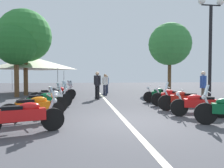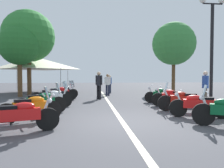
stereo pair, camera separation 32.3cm
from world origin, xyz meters
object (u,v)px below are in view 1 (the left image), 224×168
Objects in this scene: motorcycle_left_row_0 at (23,116)px; bystander_3 at (203,85)px; motorcycle_right_row_2 at (184,100)px; roadside_tree_0 at (25,36)px; motorcycle_left_row_3 at (50,98)px; motorcycle_left_row_6 at (61,92)px; bystander_0 at (107,83)px; motorcycle_right_row_3 at (172,97)px; bystander_1 at (97,83)px; motorcycle_right_row_4 at (161,95)px; roadside_tree_2 at (170,44)px; motorcycle_right_row_1 at (199,104)px; motorcycle_left_row_1 at (34,108)px; event_tent at (32,63)px; motorcycle_left_row_5 at (58,93)px; motorcycle_left_row_2 at (43,102)px; motorcycle_left_row_4 at (51,95)px; street_lamp_twin_globe at (211,33)px; bystander_2 at (105,83)px; roadside_tree_1 at (16,45)px.

bystander_3 is (4.48, -7.68, 0.56)m from motorcycle_left_row_0.
motorcycle_right_row_2 is 12.67m from roadside_tree_0.
motorcycle_left_row_6 is at bearing 62.39° from motorcycle_left_row_3.
motorcycle_left_row_3 is at bearing 37.95° from bystander_0.
motorcycle_left_row_0 is at bearing 52.43° from motorcycle_right_row_3.
bystander_1 is at bearing -28.15° from motorcycle_right_row_3.
roadside_tree_2 reaches higher than motorcycle_right_row_4.
motorcycle_left_row_6 is at bearing -32.04° from motorcycle_right_row_1.
motorcycle_left_row_6 reaches higher than motorcycle_right_row_3.
motorcycle_left_row_1 is 5.93m from motorcycle_right_row_2.
motorcycle_right_row_1 is at bearing 72.71° from bystander_0.
event_tent reaches higher than motorcycle_right_row_4.
motorcycle_left_row_5 is 1.16× the size of bystander_3.
motorcycle_left_row_2 is at bearing 40.74° from bystander_0.
roadside_tree_0 is (-1.10, 6.37, 3.63)m from bystander_0.
bystander_0 is 7.41m from roadside_tree_0.
motorcycle_right_row_3 is at bearing 157.52° from roadside_tree_2.
motorcycle_left_row_1 is 0.92× the size of motorcycle_left_row_4.
motorcycle_left_row_4 is at bearing -17.16° from motorcycle_right_row_1.
bystander_0 is at bearing 45.39° from motorcycle_left_row_1.
motorcycle_left_row_1 is 6.45m from motorcycle_right_row_3.
motorcycle_left_row_6 is 6.37m from motorcycle_right_row_4.
event_tent is at bearing -30.23° from motorcycle_right_row_3.
bystander_1 is 0.27× the size of roadside_tree_2.
motorcycle_right_row_3 is (-4.16, -5.74, -0.00)m from motorcycle_left_row_6.
street_lamp_twin_globe is 14.78m from event_tent.
motorcycle_left_row_4 is 1.03× the size of motorcycle_left_row_6.
motorcycle_left_row_3 is at bearing -0.14° from motorcycle_right_row_2.
motorcycle_right_row_4 is (-0.15, -5.93, -0.03)m from motorcycle_left_row_4.
motorcycle_left_row_3 is 10.36m from event_tent.
event_tent is at bearing 97.88° from motorcycle_left_row_6.
motorcycle_right_row_4 is at bearing -73.46° from motorcycle_right_row_1.
motorcycle_left_row_4 is at bearing -1.07° from bystander_2.
bystander_1 is at bearing 10.11° from bystander_3.
bystander_2 is at bearing -10.42° from bystander_3.
motorcycle_left_row_0 is 2.76m from motorcycle_left_row_2.
motorcycle_right_row_4 is 0.35× the size of event_tent.
street_lamp_twin_globe is at bearing -17.10° from motorcycle_left_row_2.
motorcycle_left_row_6 is 1.12× the size of bystander_1.
motorcycle_left_row_0 is 7.92m from bystander_1.
motorcycle_left_row_0 is 5.83m from motorcycle_right_row_1.
motorcycle_left_row_4 is at bearing -11.86° from motorcycle_right_row_2.
motorcycle_left_row_4 is 6.03m from roadside_tree_1.
motorcycle_right_row_1 is 0.40× the size of street_lamp_twin_globe.
bystander_2 reaches higher than motorcycle_right_row_3.
roadside_tree_2 is at bearing -75.21° from roadside_tree_1.
bystander_3 reaches higher than motorcycle_left_row_1.
roadside_tree_0 is (1.08, 6.01, 3.58)m from bystander_2.
bystander_1 is at bearing -43.43° from motorcycle_right_row_1.
roadside_tree_0 is 1.30× the size of roadside_tree_1.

